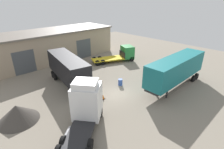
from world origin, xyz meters
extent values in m
plane|color=gray|center=(0.00, 0.00, 0.00)|extent=(60.00, 60.00, 0.00)
cube|color=tan|center=(0.00, 17.73, 2.55)|extent=(25.08, 7.47, 5.10)
cube|color=#70665B|center=(0.00, 17.73, 5.23)|extent=(25.58, 7.97, 0.25)
cube|color=#4C5156|center=(-5.52, 14.03, 1.80)|extent=(3.20, 0.08, 3.60)
cube|color=#4C5156|center=(5.52, 14.03, 1.80)|extent=(3.20, 0.08, 3.60)
cube|color=silver|center=(-5.41, -1.75, 2.09)|extent=(3.44, 3.45, 3.19)
cube|color=silver|center=(-5.57, -1.88, 3.96)|extent=(2.63, 2.69, 0.60)
cube|color=black|center=(-4.50, -1.02, 2.72)|extent=(1.38, 1.68, 1.15)
cube|color=#232326|center=(-7.83, -3.71, 0.61)|extent=(4.23, 3.96, 0.24)
cylinder|color=#B2B2B7|center=(-7.99, -2.55, 0.44)|extent=(1.21, 1.13, 0.56)
cylinder|color=black|center=(-5.63, -0.52, 0.49)|extent=(0.96, 0.85, 0.99)
cylinder|color=black|center=(-4.25, -2.23, 0.49)|extent=(0.96, 0.85, 0.99)
cylinder|color=black|center=(-8.92, -3.17, 0.49)|extent=(0.96, 0.85, 0.99)
cylinder|color=black|center=(-7.54, -4.88, 0.49)|extent=(0.96, 0.85, 0.99)
cube|color=#197075|center=(6.76, -4.19, 2.71)|extent=(10.68, 2.53, 2.72)
cube|color=#232326|center=(6.76, -4.19, 1.23)|extent=(10.68, 1.78, 0.24)
cube|color=#232326|center=(3.62, -4.98, 0.56)|extent=(0.16, 0.16, 1.11)
cube|color=#232326|center=(3.62, -3.38, 0.56)|extent=(0.16, 0.16, 1.11)
cylinder|color=black|center=(10.29, -5.30, 0.47)|extent=(0.93, 0.30, 0.93)
cylinder|color=black|center=(10.30, -3.10, 0.47)|extent=(0.93, 0.30, 0.93)
cylinder|color=black|center=(11.29, -5.30, 0.47)|extent=(0.93, 0.30, 0.93)
cylinder|color=black|center=(11.30, -3.10, 0.47)|extent=(0.93, 0.30, 0.93)
cube|color=#28843D|center=(10.60, 7.38, 1.57)|extent=(2.70, 2.96, 2.20)
cube|color=black|center=(11.44, 7.01, 1.96)|extent=(0.88, 1.88, 0.88)
cube|color=yellow|center=(7.09, 8.92, 0.65)|extent=(6.25, 4.52, 0.20)
cube|color=#232326|center=(9.66, 7.79, 1.20)|extent=(1.07, 2.25, 1.10)
cylinder|color=black|center=(11.44, 8.16, 0.47)|extent=(0.97, 0.65, 0.93)
cylinder|color=black|center=(10.59, 6.24, 0.47)|extent=(0.97, 0.65, 0.93)
cylinder|color=black|center=(6.34, 10.40, 0.47)|extent=(0.97, 0.65, 0.93)
cylinder|color=black|center=(5.49, 8.48, 0.47)|extent=(0.97, 0.65, 0.93)
cylinder|color=black|center=(5.42, 10.80, 0.47)|extent=(0.97, 0.65, 0.93)
cylinder|color=black|center=(4.58, 8.88, 0.47)|extent=(0.97, 0.65, 0.93)
cube|color=black|center=(-2.89, 5.77, 2.70)|extent=(4.14, 9.36, 2.70)
cube|color=#232326|center=(-2.89, 5.77, 1.23)|extent=(3.40, 9.22, 0.24)
cube|color=#232326|center=(-2.54, 3.33, 0.56)|extent=(0.19, 0.19, 1.11)
cube|color=#232326|center=(-4.11, 3.63, 0.56)|extent=(0.19, 0.19, 1.11)
cylinder|color=black|center=(-1.31, 8.24, 0.52)|extent=(0.49, 1.08, 1.05)
cylinder|color=black|center=(-3.47, 8.65, 0.52)|extent=(0.49, 1.08, 1.05)
cylinder|color=black|center=(-1.12, 9.23, 0.52)|extent=(0.49, 1.08, 1.05)
cylinder|color=black|center=(-3.28, 9.63, 0.52)|extent=(0.49, 1.08, 1.05)
cone|color=#423D38|center=(-10.34, 2.78, 0.84)|extent=(3.84, 3.84, 1.68)
cylinder|color=#33519E|center=(2.07, 1.05, 0.44)|extent=(0.58, 0.58, 0.88)
cube|color=black|center=(-1.91, 0.05, 0.02)|extent=(0.40, 0.40, 0.04)
cone|color=orange|center=(-1.91, 0.05, 0.28)|extent=(0.36, 0.36, 0.55)
camera|label=1|loc=(-13.32, -13.29, 10.92)|focal=28.00mm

